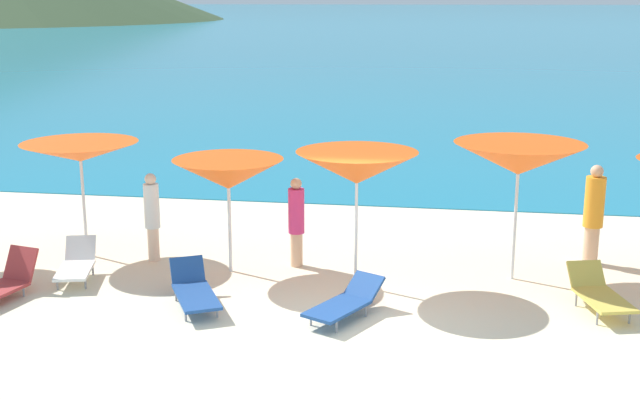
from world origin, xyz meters
name	(u,v)px	position (x,y,z in m)	size (l,w,h in m)	color
ground_plane	(395,188)	(0.00, 10.00, -0.15)	(50.00, 100.00, 0.30)	beige
ocean_water	(450,13)	(0.00, 227.39, 0.01)	(650.00, 440.00, 0.02)	teal
umbrella_2	(80,152)	(-5.36, 2.83, 1.99)	(2.38, 2.38, 2.18)	silver
umbrella_3	(228,174)	(-2.41, 2.34, 1.78)	(1.98, 1.98, 2.05)	silver
umbrella_4	(357,168)	(-0.11, 1.93, 2.05)	(2.21, 2.21, 2.32)	silver
umbrella_5	(519,159)	(2.54, 2.72, 2.13)	(2.31, 2.31, 2.40)	silver
lounge_chair_0	(194,290)	(-2.54, 0.60, 0.26)	(1.21, 1.62, 0.62)	#1E478C
lounge_chair_3	(76,264)	(-4.93, 1.48, 0.28)	(0.85, 1.41, 0.63)	white
lounge_chair_4	(1,283)	(-5.73, 0.39, 0.27)	(0.89, 1.55, 0.73)	#A53333
lounge_chair_5	(345,302)	(-0.10, 0.47, 0.26)	(1.18, 1.59, 0.52)	#1E478C
lounge_chair_7	(599,293)	(3.77, 1.37, 0.30)	(0.93, 1.52, 0.63)	#D8BF4C
beachgoer_1	(296,220)	(-1.30, 2.82, 0.88)	(0.29, 0.29, 1.64)	#DBAA84
beachgoer_2	(594,212)	(4.02, 3.80, 0.98)	(0.36, 0.36, 1.85)	#DBAA84
beachgoer_3	(152,214)	(-3.98, 2.71, 0.89)	(0.28, 0.28, 1.66)	beige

